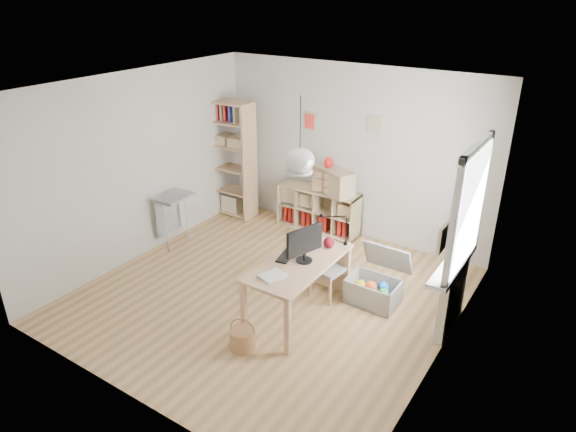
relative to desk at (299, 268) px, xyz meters
The scene contains 20 objects.
ground 0.87m from the desk, 164.74° to the left, with size 4.50×4.50×0.00m, color tan.
room_shell 1.34m from the desk, 164.74° to the left, with size 4.50×4.50×4.50m.
window_unit 2.04m from the desk, 24.12° to the left, with size 0.07×1.16×1.46m.
radiator 1.82m from the desk, 24.58° to the left, with size 0.10×0.80×0.80m, color white.
windowsill 1.77m from the desk, 25.25° to the left, with size 0.22×1.20×0.06m, color white.
desk is the anchor object (origin of this frame).
cube_shelf 2.48m from the desk, 114.61° to the left, with size 1.40×0.38×0.72m.
tall_bookshelf 3.27m from the desk, 142.99° to the left, with size 0.80×0.38×2.00m.
side_table 2.64m from the desk, 169.06° to the left, with size 0.40×0.55×0.85m.
chair 0.65m from the desk, 80.03° to the left, with size 0.43×0.43×0.77m.
wicker_basket 1.06m from the desk, 100.78° to the right, with size 0.29×0.29×0.40m.
storage_chest 1.12m from the desk, 49.59° to the left, with size 0.65×0.74×0.68m.
monitor 0.34m from the desk, 32.73° to the left, with size 0.20×0.49×0.43m.
keyboard 0.21m from the desk, behind, with size 0.14×0.38×0.02m, color black.
task_lamp 0.72m from the desk, 81.61° to the left, with size 0.37×0.13×0.39m.
yarn_ball 0.53m from the desk, 74.85° to the left, with size 0.14×0.14×0.14m, color #530B1A.
paper_tray 0.48m from the desk, 96.37° to the right, with size 0.22×0.28×0.03m, color white.
drawer_chest 2.32m from the desk, 108.45° to the left, with size 0.69×0.31×0.39m, color tan.
red_vase 2.41m from the desk, 110.82° to the left, with size 0.15×0.15×0.18m, color #AE0E0F.
potted_plant 1.92m from the desk, 33.59° to the left, with size 0.26×0.22×0.28m, color #336325.
Camera 1 is at (3.35, -4.65, 3.76)m, focal length 32.00 mm.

